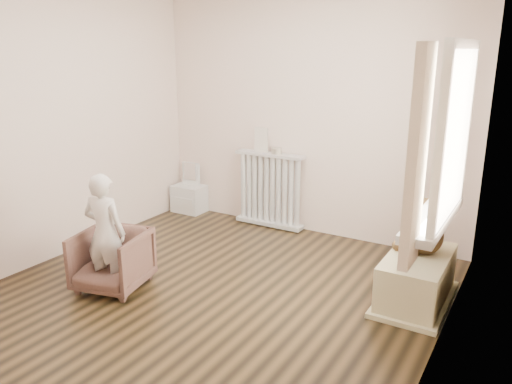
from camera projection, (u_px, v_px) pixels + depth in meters
The scene contains 17 objects.
floor at pixel (214, 292), 4.27m from camera, with size 3.60×3.60×0.01m, color black.
back_wall at pixel (308, 116), 5.40m from camera, with size 3.60×0.02×2.60m, color white.
left_wall at pixel (58, 125), 4.80m from camera, with size 0.02×3.60×2.60m, color white.
right_wall at pixel (451, 169), 3.03m from camera, with size 0.02×3.60×2.60m, color white.
window at pixel (456, 136), 3.26m from camera, with size 0.03×0.90×1.10m, color white.
window_sill at pixel (433, 218), 3.46m from camera, with size 0.22×1.10×0.06m, color silver.
curtain_left at pixel (417, 159), 2.86m from camera, with size 0.06×0.26×1.30m, color beige.
curtain_right at pixel (453, 132), 3.80m from camera, with size 0.06×0.26×1.30m, color beige.
radiator at pixel (270, 194), 5.75m from camera, with size 0.83×0.16×0.88m, color silver.
paper_doll at pixel (261, 140), 5.63m from camera, with size 0.17×0.01×0.28m, color beige.
tin_a at pixel (276, 151), 5.56m from camera, with size 0.11×0.11×0.07m, color #A59E8C.
toy_vanity at pixel (189, 191), 6.32m from camera, with size 0.40×0.28×0.63m, color silver.
armchair at pixel (112, 260), 4.27m from camera, with size 0.55×0.57×0.52m, color brown.
child at pixel (105, 232), 4.16m from camera, with size 0.37×0.24×1.02m, color silver.
toy_bench at pixel (417, 279), 4.05m from camera, with size 0.46×0.87×0.41m, color beige.
teddy_bear at pixel (426, 222), 3.98m from camera, with size 0.38×0.30×0.47m, color #3D2814, non-canonical shape.
plush_cat at pixel (444, 188), 3.73m from camera, with size 0.17×0.27×0.23m, color slate, non-canonical shape.
Camera 1 is at (2.28, -3.15, 2.00)m, focal length 35.00 mm.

